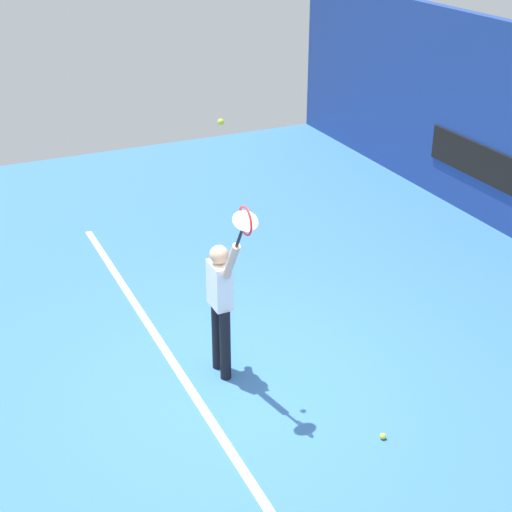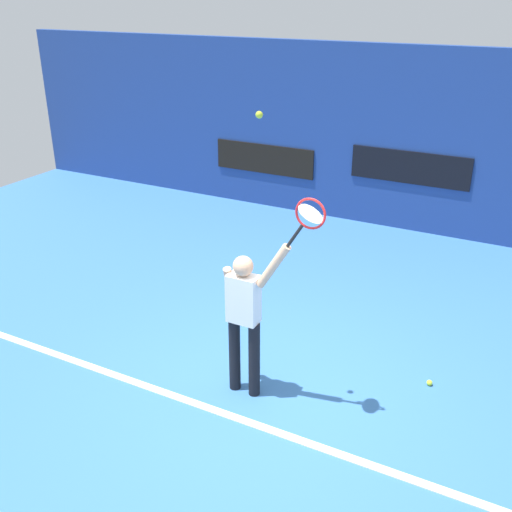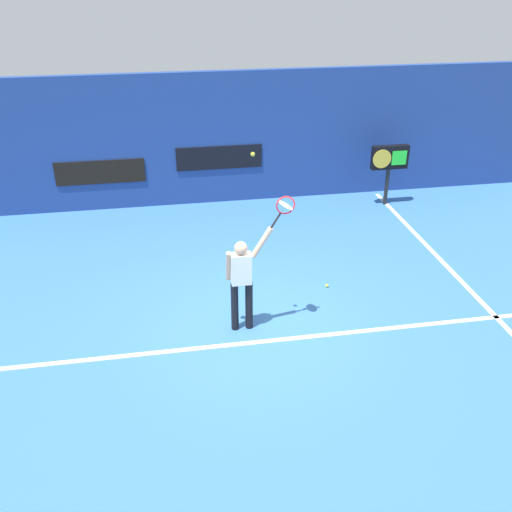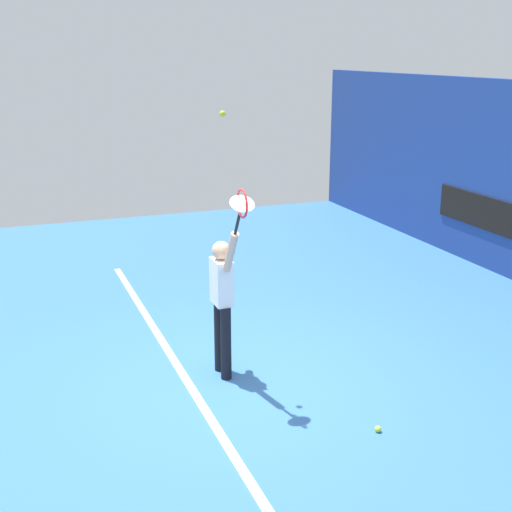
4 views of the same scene
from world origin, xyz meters
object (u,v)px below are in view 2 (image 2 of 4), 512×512
Objects in this scene: tennis_ball at (259,115)px; spare_ball at (429,383)px; tennis_racket at (309,216)px; tennis_player at (245,314)px.

spare_ball is at bearing 33.67° from tennis_ball.
spare_ball is (1.67, 1.11, -3.13)m from tennis_ball.
tennis_ball is (-0.51, -0.03, 0.91)m from tennis_racket.
tennis_racket is at bearing -136.76° from spare_ball.
tennis_ball is 3.72m from spare_ball.
tennis_racket is at bearing -0.35° from tennis_player.
tennis_ball is (0.19, -0.03, 2.16)m from tennis_player.
tennis_player is 2.16m from tennis_ball.
tennis_player is at bearing 170.74° from tennis_ball.
tennis_ball is 1.00× the size of spare_ball.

